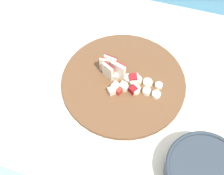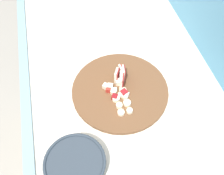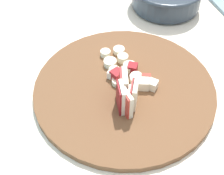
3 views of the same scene
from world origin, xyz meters
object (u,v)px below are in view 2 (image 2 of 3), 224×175
apple_dice_pile (116,90)px  ceramic_bowl (75,165)px  apple_wedge_fan (121,76)px  banana_slice_rows (121,100)px  cutting_board (120,90)px

apple_dice_pile → ceramic_bowl: bearing=-36.9°
apple_wedge_fan → banana_slice_rows: size_ratio=0.71×
apple_wedge_fan → apple_dice_pile: bearing=-35.9°
apple_dice_pile → banana_slice_rows: size_ratio=0.78×
cutting_board → apple_dice_pile: apple_dice_pile is taller
cutting_board → ceramic_bowl: size_ratio=1.94×
apple_wedge_fan → ceramic_bowl: (0.30, -0.22, -0.01)m
apple_wedge_fan → ceramic_bowl: size_ratio=0.45×
apple_wedge_fan → apple_dice_pile: (0.05, -0.03, -0.02)m
apple_wedge_fan → banana_slice_rows: bearing=-14.7°
apple_dice_pile → ceramic_bowl: size_ratio=0.49×
ceramic_bowl → apple_wedge_fan: bearing=143.2°
apple_dice_pile → cutting_board: bearing=104.8°
banana_slice_rows → apple_dice_pile: bearing=-170.2°
cutting_board → banana_slice_rows: banana_slice_rows is taller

